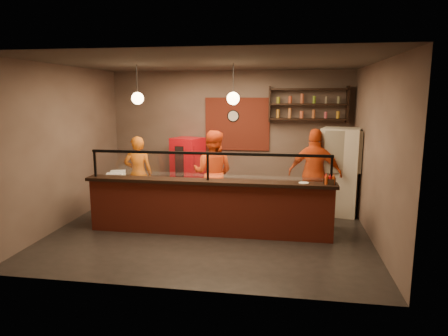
% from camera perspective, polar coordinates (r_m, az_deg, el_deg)
% --- Properties ---
extents(floor, '(6.00, 6.00, 0.00)m').
position_cam_1_polar(floor, '(7.98, -1.83, -8.74)').
color(floor, black).
rests_on(floor, ground).
extents(ceiling, '(6.00, 6.00, 0.00)m').
position_cam_1_polar(ceiling, '(7.56, -1.98, 14.82)').
color(ceiling, '#3C352E').
rests_on(ceiling, wall_back).
extents(wall_back, '(6.00, 0.00, 6.00)m').
position_cam_1_polar(wall_back, '(10.06, 0.79, 4.61)').
color(wall_back, '#6A584E').
rests_on(wall_back, floor).
extents(wall_left, '(0.00, 5.00, 5.00)m').
position_cam_1_polar(wall_left, '(8.68, -21.76, 2.94)').
color(wall_left, '#6A584E').
rests_on(wall_left, floor).
extents(wall_right, '(0.00, 5.00, 5.00)m').
position_cam_1_polar(wall_right, '(7.64, 20.80, 2.07)').
color(wall_right, '#6A584E').
rests_on(wall_right, floor).
extents(wall_front, '(6.00, 0.00, 6.00)m').
position_cam_1_polar(wall_front, '(5.21, -7.09, -0.95)').
color(wall_front, '#6A584E').
rests_on(wall_front, floor).
extents(brick_patch, '(1.60, 0.04, 1.30)m').
position_cam_1_polar(brick_patch, '(9.97, 1.91, 6.28)').
color(brick_patch, '#983321').
rests_on(brick_patch, wall_back).
extents(service_counter, '(4.60, 0.25, 1.00)m').
position_cam_1_polar(service_counter, '(7.55, -2.28, -5.89)').
color(service_counter, '#983321').
rests_on(service_counter, floor).
extents(counter_ledge, '(4.70, 0.37, 0.06)m').
position_cam_1_polar(counter_ledge, '(7.42, -2.31, -1.96)').
color(counter_ledge, black).
rests_on(counter_ledge, service_counter).
extents(worktop_cabinet, '(4.60, 0.75, 0.85)m').
position_cam_1_polar(worktop_cabinet, '(8.04, -1.58, -5.42)').
color(worktop_cabinet, gray).
rests_on(worktop_cabinet, floor).
extents(worktop, '(4.60, 0.75, 0.05)m').
position_cam_1_polar(worktop, '(7.93, -1.60, -2.29)').
color(worktop, silver).
rests_on(worktop, worktop_cabinet).
extents(sneeze_guard, '(4.50, 0.05, 0.52)m').
position_cam_1_polar(sneeze_guard, '(7.35, -2.33, 0.63)').
color(sneeze_guard, white).
rests_on(sneeze_guard, counter_ledge).
extents(wall_shelving, '(1.84, 0.28, 0.85)m').
position_cam_1_polar(wall_shelving, '(9.74, 11.92, 8.91)').
color(wall_shelving, black).
rests_on(wall_shelving, wall_back).
extents(wall_clock, '(0.30, 0.04, 0.30)m').
position_cam_1_polar(wall_clock, '(9.97, 1.33, 7.43)').
color(wall_clock, black).
rests_on(wall_clock, wall_back).
extents(pendant_left, '(0.24, 0.24, 0.77)m').
position_cam_1_polar(pendant_left, '(8.15, -12.24, 9.72)').
color(pendant_left, black).
rests_on(pendant_left, ceiling).
extents(pendant_right, '(0.24, 0.24, 0.77)m').
position_cam_1_polar(pendant_right, '(7.67, 1.32, 9.92)').
color(pendant_right, black).
rests_on(pendant_right, ceiling).
extents(cook_left, '(0.71, 0.55, 1.71)m').
position_cam_1_polar(cook_left, '(9.25, -12.15, -0.81)').
color(cook_left, '#C96112').
rests_on(cook_left, floor).
extents(cook_mid, '(0.98, 0.80, 1.87)m').
position_cam_1_polar(cook_mid, '(8.74, -1.61, -0.70)').
color(cook_mid, '#E24615').
rests_on(cook_mid, floor).
extents(cook_right, '(1.19, 0.68, 1.92)m').
position_cam_1_polar(cook_right, '(8.73, 12.84, -0.80)').
color(cook_right, '#CA4213').
rests_on(cook_right, floor).
extents(fridge, '(0.95, 0.92, 1.91)m').
position_cam_1_polar(fridge, '(9.14, 16.20, -0.48)').
color(fridge, beige).
rests_on(fridge, floor).
extents(red_cooler, '(0.86, 0.82, 1.57)m').
position_cam_1_polar(red_cooler, '(10.02, -5.17, -0.15)').
color(red_cooler, red).
rests_on(red_cooler, floor).
extents(pizza_dough, '(0.70, 0.70, 0.01)m').
position_cam_1_polar(pizza_dough, '(7.88, -1.21, -2.14)').
color(pizza_dough, beige).
rests_on(pizza_dough, worktop).
extents(prep_tub_a, '(0.35, 0.31, 0.15)m').
position_cam_1_polar(prep_tub_a, '(8.40, -15.38, -1.24)').
color(prep_tub_a, white).
rests_on(prep_tub_a, worktop).
extents(prep_tub_b, '(0.37, 0.33, 0.15)m').
position_cam_1_polar(prep_tub_b, '(8.65, -14.91, -0.89)').
color(prep_tub_b, silver).
rests_on(prep_tub_b, worktop).
extents(prep_tub_c, '(0.35, 0.31, 0.14)m').
position_cam_1_polar(prep_tub_c, '(8.42, -15.48, -1.25)').
color(prep_tub_c, white).
rests_on(prep_tub_c, worktop).
extents(rolling_pin, '(0.35, 0.18, 0.06)m').
position_cam_1_polar(rolling_pin, '(8.52, -14.16, -1.34)').
color(rolling_pin, gold).
rests_on(rolling_pin, worktop).
extents(condiment_caddy, '(0.22, 0.20, 0.10)m').
position_cam_1_polar(condiment_caddy, '(7.31, 14.87, -1.83)').
color(condiment_caddy, black).
rests_on(condiment_caddy, counter_ledge).
extents(pepper_mill, '(0.05, 0.05, 0.19)m').
position_cam_1_polar(pepper_mill, '(7.35, 14.85, -1.43)').
color(pepper_mill, black).
rests_on(pepper_mill, counter_ledge).
extents(small_plate, '(0.22, 0.22, 0.01)m').
position_cam_1_polar(small_plate, '(7.28, 11.32, -2.10)').
color(small_plate, silver).
rests_on(small_plate, counter_ledge).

